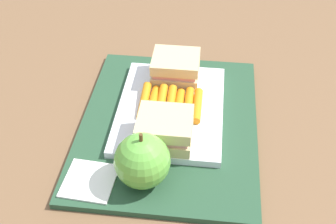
{
  "coord_description": "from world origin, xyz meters",
  "views": [
    {
      "loc": [
        0.52,
        0.06,
        0.49
      ],
      "look_at": [
        0.01,
        0.0,
        0.04
      ],
      "focal_mm": 47.21,
      "sensor_mm": 36.0,
      "label": 1
    }
  ],
  "objects_px": {
    "sandwich_half_right": "(165,129)",
    "apple": "(142,161)",
    "carrot_sticks_bundle": "(170,103)",
    "food_tray": "(171,109)",
    "sandwich_half_left": "(176,68)",
    "paper_napkin": "(89,181)"
  },
  "relations": [
    {
      "from": "sandwich_half_right",
      "to": "apple",
      "type": "bearing_deg",
      "value": -17.46
    },
    {
      "from": "sandwich_half_right",
      "to": "apple",
      "type": "relative_size",
      "value": 0.91
    },
    {
      "from": "carrot_sticks_bundle",
      "to": "apple",
      "type": "height_order",
      "value": "apple"
    },
    {
      "from": "food_tray",
      "to": "sandwich_half_right",
      "type": "distance_m",
      "value": 0.08
    },
    {
      "from": "food_tray",
      "to": "sandwich_half_right",
      "type": "relative_size",
      "value": 2.88
    },
    {
      "from": "apple",
      "to": "carrot_sticks_bundle",
      "type": "bearing_deg",
      "value": 171.6
    },
    {
      "from": "carrot_sticks_bundle",
      "to": "apple",
      "type": "bearing_deg",
      "value": -8.4
    },
    {
      "from": "apple",
      "to": "sandwich_half_left",
      "type": "bearing_deg",
      "value": 174.43
    },
    {
      "from": "food_tray",
      "to": "carrot_sticks_bundle",
      "type": "bearing_deg",
      "value": -25.38
    },
    {
      "from": "carrot_sticks_bundle",
      "to": "sandwich_half_left",
      "type": "bearing_deg",
      "value": 179.81
    },
    {
      "from": "apple",
      "to": "paper_napkin",
      "type": "distance_m",
      "value": 0.08
    },
    {
      "from": "apple",
      "to": "paper_napkin",
      "type": "height_order",
      "value": "apple"
    },
    {
      "from": "carrot_sticks_bundle",
      "to": "paper_napkin",
      "type": "distance_m",
      "value": 0.19
    },
    {
      "from": "paper_napkin",
      "to": "carrot_sticks_bundle",
      "type": "bearing_deg",
      "value": 149.02
    },
    {
      "from": "sandwich_half_right",
      "to": "sandwich_half_left",
      "type": "bearing_deg",
      "value": 180.0
    },
    {
      "from": "food_tray",
      "to": "sandwich_half_right",
      "type": "bearing_deg",
      "value": 0.0
    },
    {
      "from": "food_tray",
      "to": "sandwich_half_left",
      "type": "height_order",
      "value": "sandwich_half_left"
    },
    {
      "from": "sandwich_half_right",
      "to": "food_tray",
      "type": "bearing_deg",
      "value": 180.0
    },
    {
      "from": "food_tray",
      "to": "sandwich_half_right",
      "type": "height_order",
      "value": "sandwich_half_right"
    },
    {
      "from": "sandwich_half_right",
      "to": "paper_napkin",
      "type": "distance_m",
      "value": 0.13
    },
    {
      "from": "apple",
      "to": "paper_napkin",
      "type": "xyz_separation_m",
      "value": [
        0.01,
        -0.07,
        -0.04
      ]
    },
    {
      "from": "sandwich_half_left",
      "to": "sandwich_half_right",
      "type": "distance_m",
      "value": 0.16
    }
  ]
}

